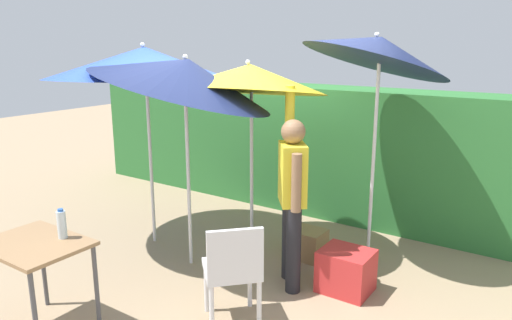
# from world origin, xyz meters

# --- Properties ---
(ground_plane) EXTENTS (24.00, 24.00, 0.00)m
(ground_plane) POSITION_xyz_m (0.00, 0.00, 0.00)
(ground_plane) COLOR #9E8466
(hedge_row) EXTENTS (8.00, 0.70, 1.70)m
(hedge_row) POSITION_xyz_m (0.00, 2.12, 0.85)
(hedge_row) COLOR #2D7033
(hedge_row) RESTS_ON ground_plane
(umbrella_rainbow) EXTENTS (1.65, 1.66, 2.18)m
(umbrella_rainbow) POSITION_xyz_m (-0.21, 0.50, 1.90)
(umbrella_rainbow) COLOR silver
(umbrella_rainbow) RESTS_ON ground_plane
(umbrella_orange) EXTENTS (1.54, 1.48, 2.61)m
(umbrella_orange) POSITION_xyz_m (0.95, 1.02, 2.19)
(umbrella_orange) COLOR silver
(umbrella_orange) RESTS_ON ground_plane
(umbrella_yellow) EXTENTS (2.10, 2.11, 2.31)m
(umbrella_yellow) POSITION_xyz_m (-1.28, 0.05, 2.03)
(umbrella_yellow) COLOR silver
(umbrella_yellow) RESTS_ON ground_plane
(umbrella_navy) EXTENTS (1.88, 1.83, 2.43)m
(umbrella_navy) POSITION_xyz_m (-0.55, -0.11, 1.95)
(umbrella_navy) COLOR silver
(umbrella_navy) RESTS_ON ground_plane
(person_vendor) EXTENTS (0.41, 0.49, 1.88)m
(person_vendor) POSITION_xyz_m (0.57, 0.05, 0.93)
(person_vendor) COLOR black
(person_vendor) RESTS_ON ground_plane
(chair_plastic) EXTENTS (0.62, 0.62, 0.89)m
(chair_plastic) POSITION_xyz_m (0.53, -0.82, 0.51)
(chair_plastic) COLOR silver
(chair_plastic) RESTS_ON ground_plane
(cooler_box) EXTENTS (0.47, 0.39, 0.40)m
(cooler_box) POSITION_xyz_m (1.06, 0.23, 0.20)
(cooler_box) COLOR red
(cooler_box) RESTS_ON ground_plane
(crate_cardboard) EXTENTS (0.39, 0.31, 0.31)m
(crate_cardboard) POSITION_xyz_m (0.41, 0.66, 0.16)
(crate_cardboard) COLOR #9E7A4C
(crate_cardboard) RESTS_ON ground_plane
(folding_table) EXTENTS (0.80, 0.60, 0.78)m
(folding_table) POSITION_xyz_m (-0.67, -1.75, 0.68)
(folding_table) COLOR #4C4C51
(folding_table) RESTS_ON ground_plane
(bottle_water) EXTENTS (0.07, 0.07, 0.24)m
(bottle_water) POSITION_xyz_m (-0.55, -1.57, 0.89)
(bottle_water) COLOR silver
(bottle_water) RESTS_ON folding_table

